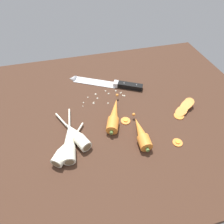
# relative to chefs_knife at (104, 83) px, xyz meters

# --- Properties ---
(ground_plane) EXTENTS (1.20, 0.90, 0.04)m
(ground_plane) POSITION_rel_chefs_knife_xyz_m (-0.01, -0.18, -0.03)
(ground_plane) COLOR #42281C
(chefs_knife) EXTENTS (0.32, 0.19, 0.04)m
(chefs_knife) POSITION_rel_chefs_knife_xyz_m (0.00, 0.00, 0.00)
(chefs_knife) COLOR silver
(chefs_knife) RESTS_ON ground_plane
(whole_carrot) EXTENTS (0.10, 0.20, 0.04)m
(whole_carrot) POSITION_rel_chefs_knife_xyz_m (-0.01, -0.22, 0.01)
(whole_carrot) COLOR orange
(whole_carrot) RESTS_ON ground_plane
(whole_carrot_second) EXTENTS (0.05, 0.17, 0.04)m
(whole_carrot_second) POSITION_rel_chefs_knife_xyz_m (0.06, -0.33, 0.01)
(whole_carrot_second) COLOR orange
(whole_carrot_second) RESTS_ON ground_plane
(parsnip_front) EXTENTS (0.05, 0.24, 0.04)m
(parsnip_front) POSITION_rel_chefs_knife_xyz_m (-0.18, -0.30, 0.01)
(parsnip_front) COLOR silver
(parsnip_front) RESTS_ON ground_plane
(parsnip_mid_left) EXTENTS (0.11, 0.20, 0.04)m
(parsnip_mid_left) POSITION_rel_chefs_knife_xyz_m (-0.16, -0.28, 0.01)
(parsnip_mid_left) COLOR silver
(parsnip_mid_left) RESTS_ON ground_plane
(parsnip_mid_right) EXTENTS (0.12, 0.16, 0.04)m
(parsnip_mid_right) POSITION_rel_chefs_knife_xyz_m (-0.20, -0.32, 0.01)
(parsnip_mid_right) COLOR silver
(parsnip_mid_right) RESTS_ON ground_plane
(carrot_slice_stack) EXTENTS (0.10, 0.08, 0.04)m
(carrot_slice_stack) POSITION_rel_chefs_knife_xyz_m (0.27, -0.25, 0.01)
(carrot_slice_stack) COLOR orange
(carrot_slice_stack) RESTS_ON ground_plane
(carrot_slice_stray_near) EXTENTS (0.04, 0.04, 0.01)m
(carrot_slice_stray_near) POSITION_rel_chefs_knife_xyz_m (0.03, -0.24, -0.00)
(carrot_slice_stray_near) COLOR orange
(carrot_slice_stray_near) RESTS_ON ground_plane
(carrot_slice_stray_mid) EXTENTS (0.03, 0.03, 0.01)m
(carrot_slice_stray_mid) POSITION_rel_chefs_knife_xyz_m (0.17, -0.38, -0.00)
(carrot_slice_stray_mid) COLOR orange
(carrot_slice_stray_mid) RESTS_ON ground_plane
(mince_crumbs) EXTENTS (0.19, 0.11, 0.01)m
(mince_crumbs) POSITION_rel_chefs_knife_xyz_m (0.00, -0.08, -0.00)
(mince_crumbs) COLOR silver
(mince_crumbs) RESTS_ON ground_plane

